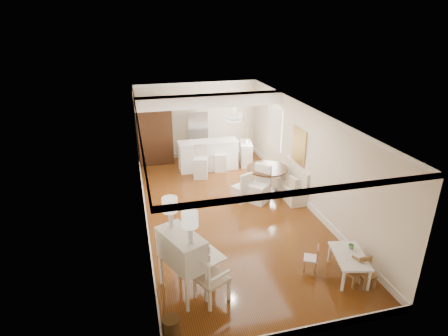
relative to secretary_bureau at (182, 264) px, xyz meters
name	(u,v)px	position (x,y,z in m)	size (l,w,h in m)	color
room	(227,139)	(1.74, 3.26, 1.31)	(9.00, 9.04, 2.82)	brown
secretary_bureau	(182,264)	(0.00, 0.00, 0.00)	(1.05, 1.07, 1.34)	white
gustavian_armchair	(212,277)	(0.50, -0.30, -0.16)	(0.59, 0.59, 1.03)	white
wicker_basket	(171,326)	(-0.35, -0.94, -0.51)	(0.31, 0.31, 0.31)	#53391A
kids_table	(348,265)	(3.39, -0.33, -0.42)	(0.61, 1.02, 0.51)	white
kids_chair_a	(353,272)	(3.33, -0.58, -0.38)	(0.28, 0.28, 0.57)	#A4794A
kids_chair_b	(311,258)	(2.73, 0.04, -0.37)	(0.29, 0.29, 0.60)	#AF754F
kids_chair_c	(367,273)	(3.58, -0.71, -0.36)	(0.30, 0.30, 0.62)	#9C7547
banquette	(289,180)	(3.69, 3.44, -0.18)	(0.52, 1.60, 0.98)	silver
dining_table	(267,181)	(3.11, 3.74, -0.25)	(1.22, 1.22, 0.83)	#462B16
slip_chair_near	(259,184)	(2.69, 3.29, -0.13)	(0.51, 0.54, 1.08)	white
slip_chair_far	(242,186)	(2.24, 3.47, -0.22)	(0.43, 0.44, 0.90)	white
breakfast_counter	(208,155)	(1.80, 6.04, -0.16)	(2.05, 0.65, 1.03)	white
bar_stool_left	(200,162)	(1.40, 5.39, -0.12)	(0.44, 0.44, 1.11)	silver
bar_stool_right	(220,157)	(2.17, 5.80, -0.17)	(0.40, 0.40, 1.01)	white
pantry_cabinet	(155,132)	(0.10, 7.12, 0.48)	(1.20, 0.60, 2.30)	#381E11
fridge	(207,135)	(2.00, 7.09, 0.23)	(0.75, 0.65, 1.80)	silver
sideboard	(246,154)	(3.19, 6.11, -0.25)	(0.39, 0.88, 0.84)	silver
pencil_cup	(351,247)	(3.54, -0.13, -0.11)	(0.12, 0.12, 0.09)	#65A661
branch_vase	(246,141)	(3.18, 6.07, 0.25)	(0.16, 0.16, 0.16)	white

